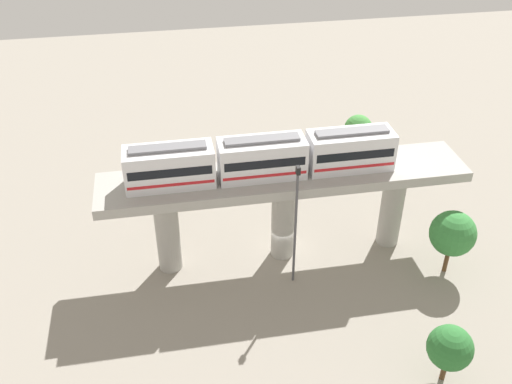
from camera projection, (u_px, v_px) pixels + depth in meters
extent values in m
plane|color=gray|center=(282.00, 253.00, 49.37)|extent=(120.00, 120.00, 0.00)
cylinder|color=#A8A59E|center=(167.00, 231.00, 45.96)|extent=(1.90, 1.90, 7.26)
cylinder|color=#A8A59E|center=(283.00, 219.00, 47.34)|extent=(1.90, 1.90, 7.26)
cylinder|color=#A8A59E|center=(392.00, 207.00, 48.73)|extent=(1.90, 1.90, 7.26)
cube|color=#A8A59E|center=(284.00, 177.00, 45.09)|extent=(5.20, 28.85, 0.80)
cube|color=silver|center=(169.00, 167.00, 42.74)|extent=(2.60, 6.60, 3.00)
cube|color=black|center=(169.00, 164.00, 42.60)|extent=(2.64, 6.07, 0.70)
cube|color=red|center=(170.00, 176.00, 43.16)|extent=(2.64, 6.34, 0.24)
cube|color=slate|center=(167.00, 148.00, 41.83)|extent=(1.10, 5.61, 0.24)
cube|color=silver|center=(262.00, 158.00, 43.76)|extent=(2.60, 6.60, 3.00)
cube|color=black|center=(262.00, 156.00, 43.63)|extent=(2.64, 6.07, 0.70)
cube|color=red|center=(262.00, 167.00, 44.18)|extent=(2.64, 6.34, 0.24)
cube|color=slate|center=(262.00, 140.00, 42.86)|extent=(1.10, 5.61, 0.24)
cube|color=silver|center=(350.00, 150.00, 44.79)|extent=(2.60, 6.60, 3.00)
cube|color=black|center=(350.00, 147.00, 44.65)|extent=(2.64, 6.07, 0.70)
cube|color=red|center=(349.00, 159.00, 45.21)|extent=(2.64, 6.34, 0.24)
cube|color=slate|center=(352.00, 132.00, 43.88)|extent=(1.10, 5.61, 0.24)
cube|color=white|center=(309.00, 180.00, 57.97)|extent=(2.06, 4.30, 1.00)
cube|color=black|center=(311.00, 172.00, 57.50)|extent=(1.78, 2.40, 0.76)
cube|color=yellow|center=(172.00, 190.00, 56.48)|extent=(2.57, 4.47, 1.00)
cube|color=black|center=(173.00, 182.00, 56.01)|extent=(2.05, 2.57, 0.76)
cylinder|color=brown|center=(445.00, 367.00, 38.08)|extent=(0.36, 0.36, 2.15)
sphere|color=#2D7233|center=(450.00, 348.00, 37.02)|extent=(2.98, 2.98, 2.98)
cylinder|color=brown|center=(356.00, 145.00, 62.63)|extent=(0.36, 0.36, 2.25)
sphere|color=#479342|center=(358.00, 129.00, 61.53)|extent=(3.01, 3.01, 3.01)
cylinder|color=brown|center=(447.00, 257.00, 46.76)|extent=(0.36, 0.36, 2.84)
sphere|color=#38843D|center=(453.00, 233.00, 45.41)|extent=(3.65, 3.65, 3.65)
cylinder|color=#4C4C51|center=(295.00, 230.00, 43.81)|extent=(0.20, 0.20, 10.06)
cube|color=black|center=(298.00, 170.00, 40.83)|extent=(0.44, 0.28, 0.60)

